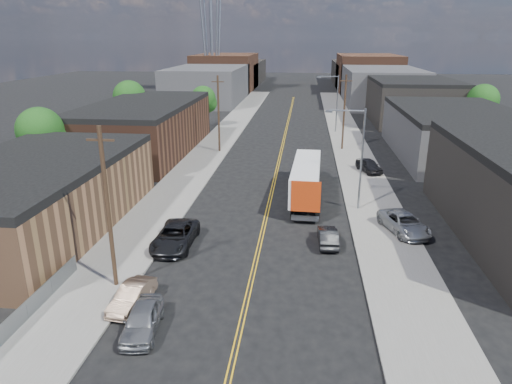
% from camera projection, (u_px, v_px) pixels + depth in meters
% --- Properties ---
extents(ground, '(260.00, 260.00, 0.00)m').
position_uv_depth(ground, '(286.00, 131.00, 74.40)').
color(ground, black).
rests_on(ground, ground).
extents(centerline, '(0.32, 120.00, 0.01)m').
position_uv_depth(centerline, '(281.00, 153.00, 60.27)').
color(centerline, gold).
rests_on(centerline, ground).
extents(sidewalk_left, '(5.00, 140.00, 0.15)m').
position_uv_depth(sidewalk_left, '(210.00, 151.00, 61.21)').
color(sidewalk_left, slate).
rests_on(sidewalk_left, ground).
extents(sidewalk_right, '(5.00, 140.00, 0.15)m').
position_uv_depth(sidewalk_right, '(354.00, 155.00, 59.29)').
color(sidewalk_right, slate).
rests_on(sidewalk_right, ground).
extents(warehouse_tan, '(12.00, 22.00, 5.60)m').
position_uv_depth(warehouse_tan, '(33.00, 196.00, 35.78)').
color(warehouse_tan, brown).
rests_on(warehouse_tan, ground).
extents(warehouse_brown, '(12.00, 26.00, 6.60)m').
position_uv_depth(warehouse_brown, '(144.00, 127.00, 60.09)').
color(warehouse_brown, '#45281B').
rests_on(warehouse_brown, ground).
extents(industrial_right_b, '(14.00, 24.00, 6.10)m').
position_uv_depth(industrial_right_b, '(454.00, 133.00, 58.01)').
color(industrial_right_b, '#3A3A3D').
rests_on(industrial_right_b, ground).
extents(industrial_right_c, '(14.00, 22.00, 7.60)m').
position_uv_depth(industrial_right_c, '(411.00, 100.00, 82.24)').
color(industrial_right_c, black).
rests_on(industrial_right_c, ground).
extents(skyline_left_a, '(16.00, 30.00, 8.00)m').
position_uv_depth(skyline_left_a, '(209.00, 84.00, 108.07)').
color(skyline_left_a, '#3A3A3D').
rests_on(skyline_left_a, ground).
extents(skyline_right_a, '(16.00, 30.00, 8.00)m').
position_uv_depth(skyline_right_a, '(381.00, 86.00, 104.03)').
color(skyline_right_a, '#3A3A3D').
rests_on(skyline_right_a, ground).
extents(skyline_left_b, '(16.00, 26.00, 10.00)m').
position_uv_depth(skyline_left_b, '(226.00, 72.00, 131.28)').
color(skyline_left_b, '#45281B').
rests_on(skyline_left_b, ground).
extents(skyline_right_b, '(16.00, 26.00, 10.00)m').
position_uv_depth(skyline_right_b, '(367.00, 73.00, 127.24)').
color(skyline_right_b, '#45281B').
rests_on(skyline_right_b, ground).
extents(skyline_left_c, '(16.00, 40.00, 7.00)m').
position_uv_depth(skyline_left_c, '(236.00, 73.00, 150.59)').
color(skyline_left_c, black).
rests_on(skyline_left_c, ground).
extents(skyline_right_c, '(16.00, 40.00, 7.00)m').
position_uv_depth(skyline_right_c, '(359.00, 74.00, 146.55)').
color(skyline_right_c, black).
rests_on(skyline_right_c, ground).
extents(streetlight_near, '(3.39, 0.25, 9.00)m').
position_uv_depth(streetlight_near, '(357.00, 151.00, 38.97)').
color(streetlight_near, gray).
rests_on(streetlight_near, ground).
extents(streetlight_far, '(3.39, 0.25, 9.00)m').
position_uv_depth(streetlight_far, '(335.00, 99.00, 71.91)').
color(streetlight_far, gray).
rests_on(streetlight_far, ground).
extents(utility_pole_left_near, '(1.60, 0.26, 10.00)m').
position_uv_depth(utility_pole_left_near, '(108.00, 209.00, 26.51)').
color(utility_pole_left_near, black).
rests_on(utility_pole_left_near, ground).
extents(utility_pole_left_far, '(1.60, 0.26, 10.00)m').
position_uv_depth(utility_pole_left_far, '(219.00, 114.00, 59.45)').
color(utility_pole_left_far, black).
rests_on(utility_pole_left_far, ground).
extents(utility_pole_right, '(1.60, 0.26, 10.00)m').
position_uv_depth(utility_pole_right, '(344.00, 112.00, 60.62)').
color(utility_pole_right, black).
rests_on(utility_pole_right, ground).
extents(tree_left_near, '(4.85, 4.76, 7.91)m').
position_uv_depth(tree_left_near, '(41.00, 134.00, 46.91)').
color(tree_left_near, black).
rests_on(tree_left_near, ground).
extents(tree_left_mid, '(5.10, 5.04, 8.37)m').
position_uv_depth(tree_left_mid, '(130.00, 99.00, 70.34)').
color(tree_left_mid, black).
rests_on(tree_left_mid, ground).
extents(tree_left_far, '(4.35, 4.20, 6.97)m').
position_uv_depth(tree_left_far, '(204.00, 100.00, 76.22)').
color(tree_left_far, black).
rests_on(tree_left_far, ground).
extents(tree_right_far, '(4.85, 4.76, 7.91)m').
position_uv_depth(tree_right_far, '(483.00, 102.00, 69.69)').
color(tree_right_far, black).
rests_on(tree_right_far, ground).
extents(semi_truck, '(2.85, 14.13, 3.67)m').
position_uv_depth(semi_truck, '(306.00, 176.00, 43.39)').
color(semi_truck, silver).
rests_on(semi_truck, ground).
extents(car_left_a, '(2.15, 4.41, 1.45)m').
position_uv_depth(car_left_a, '(142.00, 319.00, 23.61)').
color(car_left_a, gray).
rests_on(car_left_a, ground).
extents(car_left_b, '(1.83, 4.02, 1.28)m').
position_uv_depth(car_left_b, '(132.00, 296.00, 25.89)').
color(car_left_b, '#826955').
rests_on(car_left_b, ground).
extents(car_left_c, '(2.69, 5.76, 1.60)m').
position_uv_depth(car_left_c, '(175.00, 236.00, 33.34)').
color(car_left_c, black).
rests_on(car_left_c, ground).
extents(car_right_oncoming, '(1.50, 3.91, 1.27)m').
position_uv_depth(car_right_oncoming, '(328.00, 236.00, 33.68)').
color(car_right_oncoming, black).
rests_on(car_right_oncoming, ground).
extents(car_right_lot_a, '(3.94, 5.81, 1.48)m').
position_uv_depth(car_right_lot_a, '(404.00, 223.00, 35.44)').
color(car_right_lot_a, '#A1A3A6').
rests_on(car_right_lot_a, sidewalk_right).
extents(car_right_lot_c, '(3.05, 4.60, 1.46)m').
position_uv_depth(car_right_lot_c, '(369.00, 166.00, 51.35)').
color(car_right_lot_c, black).
rests_on(car_right_lot_c, sidewalk_right).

